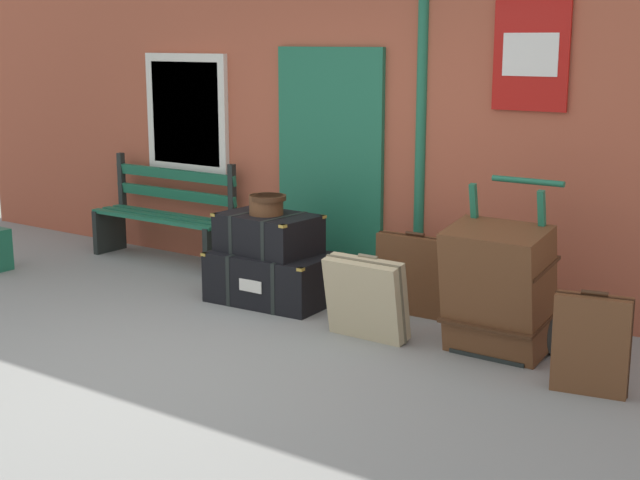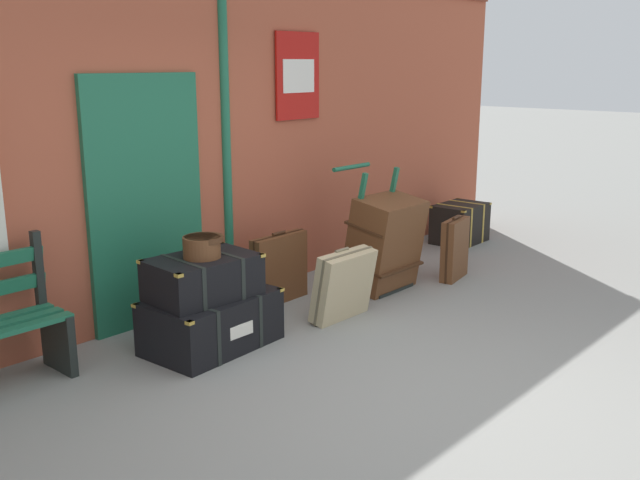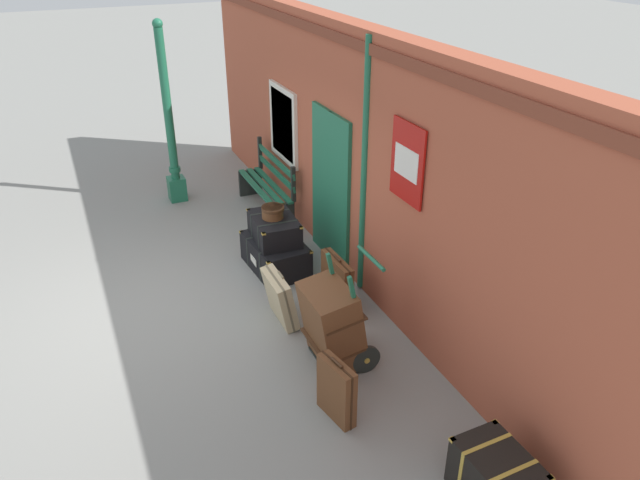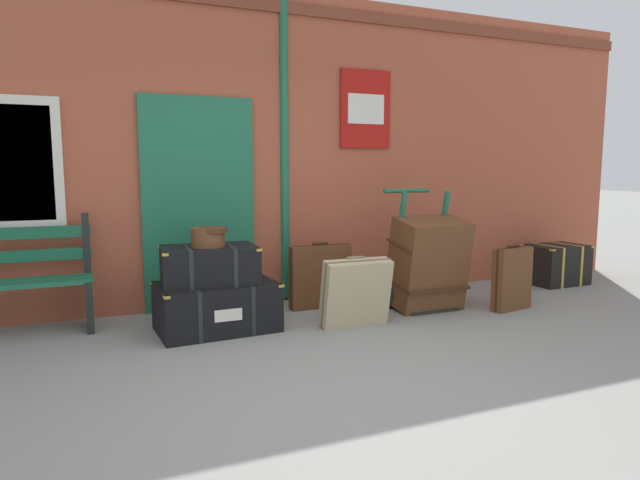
% 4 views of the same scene
% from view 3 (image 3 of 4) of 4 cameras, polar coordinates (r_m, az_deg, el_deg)
% --- Properties ---
extents(ground_plane, '(60.00, 60.00, 0.00)m').
position_cam_3_polar(ground_plane, '(7.80, -14.57, -6.11)').
color(ground_plane, gray).
extents(brick_facade, '(10.40, 0.35, 3.20)m').
position_cam_3_polar(brick_facade, '(7.79, 3.06, 7.99)').
color(brick_facade, '#AD5138').
rests_on(brick_facade, ground).
extents(lamp_post, '(0.28, 0.28, 2.94)m').
position_cam_3_polar(lamp_post, '(10.29, -13.80, 9.40)').
color(lamp_post, '#1E6647').
rests_on(lamp_post, ground).
extents(platform_bench, '(1.60, 0.43, 1.01)m').
position_cam_3_polar(platform_bench, '(9.85, -4.89, 5.10)').
color(platform_bench, '#1E6647').
rests_on(platform_bench, ground).
extents(steamer_trunk_base, '(1.05, 0.71, 0.43)m').
position_cam_3_polar(steamer_trunk_base, '(8.28, -4.20, -1.37)').
color(steamer_trunk_base, black).
rests_on(steamer_trunk_base, ground).
extents(steamer_trunk_middle, '(0.84, 0.60, 0.33)m').
position_cam_3_polar(steamer_trunk_middle, '(8.15, -4.30, 1.09)').
color(steamer_trunk_middle, black).
rests_on(steamer_trunk_middle, steamer_trunk_base).
extents(round_hatbox, '(0.31, 0.30, 0.16)m').
position_cam_3_polar(round_hatbox, '(8.04, -4.46, 2.71)').
color(round_hatbox, brown).
rests_on(round_hatbox, steamer_trunk_middle).
extents(porters_trolley, '(0.71, 0.61, 1.20)m').
position_cam_3_polar(porters_trolley, '(6.64, 2.55, -8.92)').
color(porters_trolley, black).
rests_on(porters_trolley, ground).
extents(large_brown_trunk, '(0.70, 0.58, 0.94)m').
position_cam_3_polar(large_brown_trunk, '(6.46, 1.18, -7.90)').
color(large_brown_trunk, brown).
rests_on(large_brown_trunk, ground).
extents(suitcase_olive, '(0.63, 0.28, 0.63)m').
position_cam_3_polar(suitcase_olive, '(7.18, -3.77, -5.45)').
color(suitcase_olive, tan).
rests_on(suitcase_olive, ground).
extents(suitcase_caramel, '(0.48, 0.22, 0.67)m').
position_cam_3_polar(suitcase_caramel, '(5.90, 1.56, -13.91)').
color(suitcase_caramel, brown).
rests_on(suitcase_caramel, ground).
extents(suitcase_slate, '(0.65, 0.14, 0.68)m').
position_cam_3_polar(suitcase_slate, '(7.44, 1.60, -3.98)').
color(suitcase_slate, brown).
rests_on(suitcase_slate, ground).
extents(corner_trunk, '(0.70, 0.51, 0.49)m').
position_cam_3_polar(corner_trunk, '(5.47, 16.16, -20.67)').
color(corner_trunk, black).
rests_on(corner_trunk, ground).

